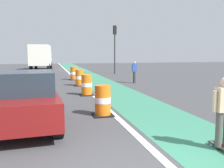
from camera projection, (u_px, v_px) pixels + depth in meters
name	position (u px, v px, depth m)	size (l,w,h in m)	color
bike_lane_strip	(106.00, 86.00, 16.69)	(2.50, 80.00, 0.01)	#387F60
lane_divider_stripe	(84.00, 87.00, 16.32)	(0.20, 80.00, 0.01)	silver
skateboarder_on_lane	(224.00, 111.00, 5.64)	(0.57, 0.81, 1.69)	black
parked_sedan_nearest	(25.00, 100.00, 7.36)	(2.11, 4.20, 1.70)	maroon
traffic_barrel_front	(103.00, 101.00, 8.84)	(0.73, 0.73, 1.09)	orange
traffic_barrel_mid	(87.00, 85.00, 13.13)	(0.73, 0.73, 1.09)	orange
traffic_barrel_back	(80.00, 78.00, 16.93)	(0.73, 0.73, 1.09)	orange
traffic_barrel_far	(74.00, 73.00, 20.67)	(0.73, 0.73, 1.09)	orange
delivery_truck_down_block	(41.00, 56.00, 32.39)	(2.83, 7.74, 3.23)	silver
traffic_light_corner	(115.00, 41.00, 26.40)	(0.41, 0.32, 5.10)	#2D2D2D
pedestrian_crossing	(134.00, 71.00, 18.41)	(0.34, 0.20, 1.61)	#33333D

